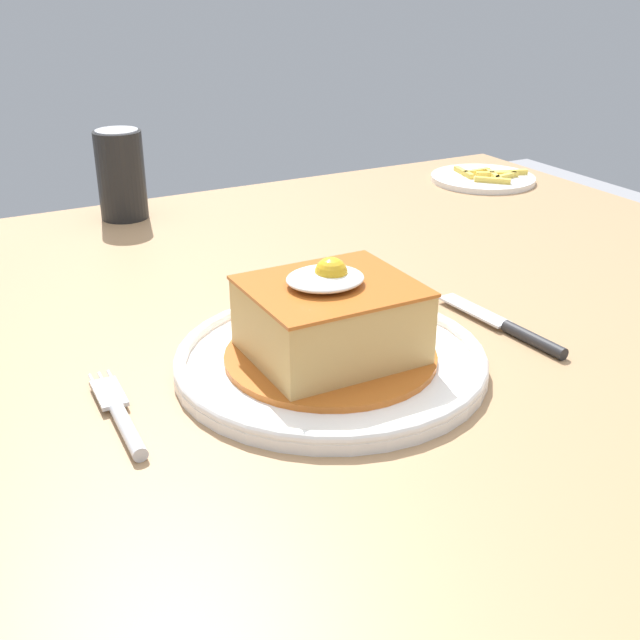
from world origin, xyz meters
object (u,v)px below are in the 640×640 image
Objects in this scene: fork at (122,418)px; main_plate at (331,360)px; knife at (516,331)px; soda_can at (121,175)px; side_plate_fries at (484,178)px.

main_plate is at bearing 1.29° from fork.
knife is 0.61m from soda_can.
soda_can is 0.58m from side_plate_fries.
soda_can is at bearing 112.12° from knife.
fork is at bearing 176.62° from knife.
main_plate is 0.19m from knife.
soda_can is at bearing 74.12° from fork.
fork is 0.83× the size of side_plate_fries.
fork is (-0.19, -0.00, -0.00)m from main_plate.
main_plate is 0.19m from fork.
side_plate_fries is (0.58, -0.08, -0.06)m from soda_can.
main_plate reaches higher than side_plate_fries.
side_plate_fries is at bearing 32.11° from fork.
side_plate_fries is (0.35, 0.48, -0.00)m from knife.
soda_can is (-0.23, 0.56, 0.06)m from knife.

